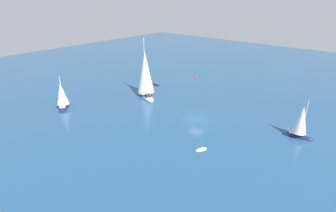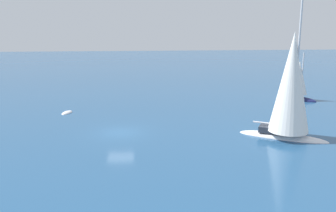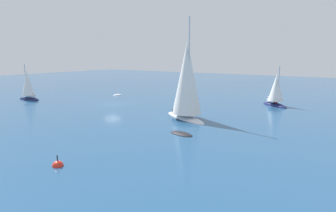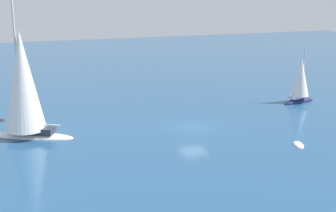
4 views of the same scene
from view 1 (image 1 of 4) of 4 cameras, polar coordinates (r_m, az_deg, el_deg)
name	(u,v)px [view 1 (image 1 of 4)]	position (r m, az deg, el deg)	size (l,w,h in m)	color
ground_plane	(197,119)	(47.87, 6.08, -2.71)	(160.00, 160.00, 0.00)	navy
rib	(156,85)	(65.20, -2.59, 4.47)	(1.90, 3.00, 0.45)	black
sloop	(300,124)	(45.40, 26.18, -3.39)	(2.41, 4.70, 6.78)	#191E4C
ketch	(145,75)	(57.36, -4.79, 6.63)	(5.48, 7.92, 12.61)	white
dinghy	(201,150)	(39.02, 7.05, -9.15)	(1.99, 1.47, 0.46)	white
ketch_1	(62,97)	(55.05, -21.46, 1.69)	(4.21, 4.95, 6.67)	#191E4C
channel_buoy	(195,76)	(72.27, 5.82, 6.23)	(0.79, 0.79, 1.21)	red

